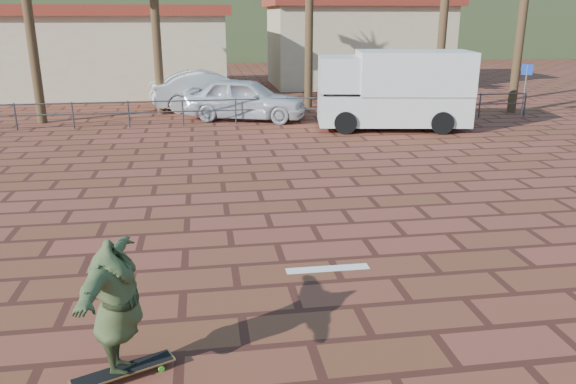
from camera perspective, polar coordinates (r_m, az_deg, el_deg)
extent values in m
plane|color=brown|center=(10.44, -1.15, -5.26)|extent=(120.00, 120.00, 0.00)
cube|color=white|center=(9.48, 4.05, -7.77)|extent=(1.40, 0.22, 0.01)
cylinder|color=#47494F|center=(22.86, -25.93, 6.88)|extent=(0.06, 0.06, 1.00)
cylinder|color=#47494F|center=(22.35, -21.01, 7.27)|extent=(0.06, 0.06, 1.00)
cylinder|color=#47494F|center=(22.01, -15.88, 7.62)|extent=(0.06, 0.06, 1.00)
cylinder|color=#47494F|center=(21.85, -10.63, 7.92)|extent=(0.06, 0.06, 1.00)
cylinder|color=#47494F|center=(21.87, -5.34, 8.15)|extent=(0.06, 0.06, 1.00)
cylinder|color=#47494F|center=(22.07, -0.10, 8.32)|extent=(0.06, 0.06, 1.00)
cylinder|color=#47494F|center=(22.46, 5.01, 8.41)|extent=(0.06, 0.06, 1.00)
cylinder|color=#47494F|center=(23.00, 9.91, 8.43)|extent=(0.06, 0.06, 1.00)
cylinder|color=#47494F|center=(23.71, 14.55, 8.40)|extent=(0.06, 0.06, 1.00)
cylinder|color=#47494F|center=(24.56, 18.90, 8.33)|extent=(0.06, 0.06, 1.00)
cylinder|color=#47494F|center=(25.54, 22.93, 8.21)|extent=(0.06, 0.06, 1.00)
cylinder|color=#47494F|center=(21.80, -5.37, 9.32)|extent=(24.00, 0.05, 0.05)
cylinder|color=#47494F|center=(21.86, -5.34, 8.28)|extent=(24.00, 0.05, 0.05)
cylinder|color=brown|center=(23.89, -24.70, 14.72)|extent=(0.36, 0.36, 7.00)
cylinder|color=brown|center=(24.61, -13.36, 17.24)|extent=(0.36, 0.36, 8.20)
cylinder|color=brown|center=(25.50, 2.14, 15.76)|extent=(0.36, 0.36, 6.50)
cylinder|color=brown|center=(25.68, 15.52, 16.63)|extent=(0.36, 0.36, 7.80)
cylinder|color=brown|center=(26.15, 22.83, 17.04)|extent=(0.36, 0.36, 8.80)
cube|color=beige|center=(31.97, -17.67, 13.10)|extent=(12.00, 7.00, 4.00)
cube|color=maroon|center=(31.90, -18.06, 17.12)|extent=(12.60, 7.60, 0.50)
cube|color=beige|center=(34.84, 6.96, 14.49)|extent=(10.00, 6.00, 4.50)
cube|color=maroon|center=(34.80, 7.12, 18.60)|extent=(10.60, 6.60, 0.50)
cube|color=#384C28|center=(59.57, -7.78, 16.41)|extent=(70.00, 18.00, 6.00)
cube|color=olive|center=(7.11, -16.38, -16.97)|extent=(1.19, 0.71, 0.02)
cube|color=black|center=(7.11, -16.39, -16.89)|extent=(1.15, 0.67, 0.00)
cube|color=silver|center=(7.07, -19.71, -17.90)|extent=(0.14, 0.20, 0.03)
cube|color=silver|center=(7.22, -13.11, -16.43)|extent=(0.14, 0.20, 0.03)
cylinder|color=#4ED92E|center=(7.18, -19.90, -17.61)|extent=(0.08, 0.06, 0.08)
cylinder|color=#4ED92E|center=(7.14, -12.76, -17.12)|extent=(0.08, 0.06, 0.08)
cylinder|color=#4ED92E|center=(7.33, -13.41, -16.17)|extent=(0.08, 0.06, 0.08)
imported|color=#3B4A27|center=(6.69, -17.00, -11.09)|extent=(0.74, 2.05, 1.63)
cube|color=silver|center=(21.31, 10.53, 8.38)|extent=(5.71, 3.04, 1.10)
cube|color=silver|center=(21.28, 12.63, 11.79)|extent=(4.33, 2.92, 1.51)
cube|color=silver|center=(20.90, 5.45, 11.89)|extent=(1.94, 2.44, 1.21)
cube|color=black|center=(20.91, 3.60, 10.69)|extent=(0.33, 1.70, 0.65)
cylinder|color=black|center=(20.09, 5.85, 7.02)|extent=(0.84, 0.41, 0.80)
cylinder|color=black|center=(22.16, 5.36, 8.02)|extent=(0.84, 0.41, 0.80)
cylinder|color=black|center=(20.69, 15.38, 6.79)|extent=(0.84, 0.41, 0.80)
cylinder|color=black|center=(22.71, 14.06, 7.80)|extent=(0.84, 0.41, 0.80)
imported|color=silver|center=(22.84, -4.34, 9.42)|extent=(5.25, 3.46, 1.66)
imported|color=silver|center=(25.58, -7.95, 10.20)|extent=(5.36, 2.72, 1.68)
cylinder|color=gray|center=(25.42, 22.89, 9.44)|extent=(0.06, 0.06, 2.11)
cube|color=#193FB2|center=(25.33, 23.13, 11.36)|extent=(0.41, 0.21, 0.43)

